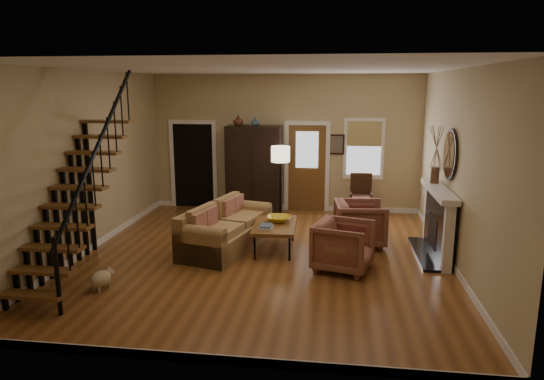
# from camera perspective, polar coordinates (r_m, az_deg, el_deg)

# --- Properties ---
(room) EXTENTS (7.00, 7.33, 3.30)m
(room) POSITION_cam_1_polar(r_m,az_deg,el_deg) (10.20, -1.86, 3.62)
(room) COLOR brown
(room) RESTS_ON ground
(staircase) EXTENTS (0.94, 2.80, 3.20)m
(staircase) POSITION_cam_1_polar(r_m,az_deg,el_deg) (8.10, -22.34, 1.18)
(staircase) COLOR brown
(staircase) RESTS_ON ground
(fireplace) EXTENTS (0.33, 1.95, 2.30)m
(fireplace) POSITION_cam_1_polar(r_m,az_deg,el_deg) (9.18, 19.21, -2.91)
(fireplace) COLOR black
(fireplace) RESTS_ON ground
(armoire) EXTENTS (1.30, 0.60, 2.10)m
(armoire) POSITION_cam_1_polar(r_m,az_deg,el_deg) (11.67, -2.12, 2.42)
(armoire) COLOR black
(armoire) RESTS_ON ground
(vase_a) EXTENTS (0.24, 0.24, 0.25)m
(vase_a) POSITION_cam_1_polar(r_m,az_deg,el_deg) (11.50, -3.99, 8.15)
(vase_a) COLOR #4C2619
(vase_a) RESTS_ON armoire
(vase_b) EXTENTS (0.20, 0.20, 0.21)m
(vase_b) POSITION_cam_1_polar(r_m,az_deg,el_deg) (11.43, -2.00, 8.06)
(vase_b) COLOR #334C60
(vase_b) RESTS_ON armoire
(sofa) EXTENTS (1.47, 2.37, 0.82)m
(sofa) POSITION_cam_1_polar(r_m,az_deg,el_deg) (9.14, -5.36, -4.46)
(sofa) COLOR #9D7947
(sofa) RESTS_ON ground
(coffee_table) EXTENTS (0.82, 1.35, 0.50)m
(coffee_table) POSITION_cam_1_polar(r_m,az_deg,el_deg) (9.10, 0.33, -5.52)
(coffee_table) COLOR brown
(coffee_table) RESTS_ON ground
(bowl) EXTENTS (0.45, 0.45, 0.11)m
(bowl) POSITION_cam_1_polar(r_m,az_deg,el_deg) (9.15, 0.77, -3.42)
(bowl) COLOR gold
(bowl) RESTS_ON coffee_table
(books) EXTENTS (0.24, 0.33, 0.06)m
(books) POSITION_cam_1_polar(r_m,az_deg,el_deg) (8.75, -0.69, -4.31)
(books) COLOR beige
(books) RESTS_ON coffee_table
(armchair_left) EXTENTS (1.12, 1.10, 0.83)m
(armchair_left) POSITION_cam_1_polar(r_m,az_deg,el_deg) (8.18, 8.42, -6.52)
(armchair_left) COLOR maroon
(armchair_left) RESTS_ON ground
(armchair_right) EXTENTS (1.03, 1.00, 0.86)m
(armchair_right) POSITION_cam_1_polar(r_m,az_deg,el_deg) (9.47, 10.32, -3.89)
(armchair_right) COLOR maroon
(armchair_right) RESTS_ON ground
(floor_lamp) EXTENTS (0.47, 0.47, 1.76)m
(floor_lamp) POSITION_cam_1_polar(r_m,az_deg,el_deg) (10.52, 0.99, 0.41)
(floor_lamp) COLOR black
(floor_lamp) RESTS_ON ground
(side_chair) EXTENTS (0.54, 0.54, 1.02)m
(side_chair) POSITION_cam_1_polar(r_m,az_deg,el_deg) (11.43, 10.43, -0.73)
(side_chair) COLOR #341F10
(side_chair) RESTS_ON ground
(dog) EXTENTS (0.36, 0.47, 0.30)m
(dog) POSITION_cam_1_polar(r_m,az_deg,el_deg) (7.85, -19.53, -9.97)
(dog) COLOR #C7B088
(dog) RESTS_ON ground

